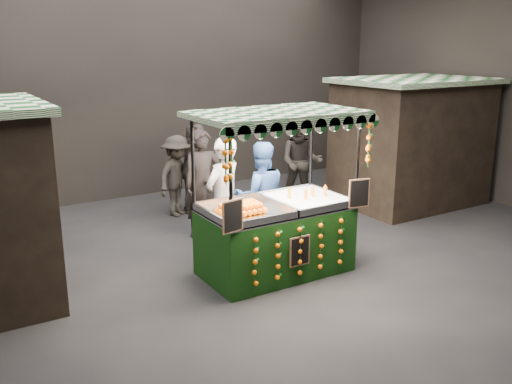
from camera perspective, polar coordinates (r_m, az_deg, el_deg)
ground at (r=8.55m, az=1.60°, el=-7.69°), size 12.00×12.00×0.00m
market_hall at (r=7.88m, az=1.79°, el=15.62°), size 12.10×10.10×5.05m
neighbour_stall_right at (r=12.05m, az=15.52°, el=5.02°), size 3.00×2.20×2.60m
juice_stall at (r=8.11m, az=2.19°, el=-3.39°), size 2.47×1.45×2.39m
vendor_grey at (r=8.51m, az=-3.40°, el=-0.86°), size 0.83×0.70×1.95m
vendor_blue at (r=8.99m, az=0.45°, el=-0.47°), size 1.04×0.91×1.79m
shopper_0 at (r=9.62m, az=-5.43°, el=0.80°), size 0.74×0.54×1.88m
shopper_1 at (r=11.47m, az=4.61°, el=3.04°), size 1.13×1.10×1.84m
shopper_2 at (r=11.02m, az=-6.36°, el=2.29°), size 1.12×0.76×1.76m
shopper_3 at (r=10.93m, az=-8.06°, el=1.64°), size 1.18×1.02×1.58m
shopper_5 at (r=13.01m, az=12.00°, el=3.72°), size 1.25×1.51×1.62m
shopper_6 at (r=11.32m, az=-6.12°, el=2.54°), size 0.48×0.67×1.72m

